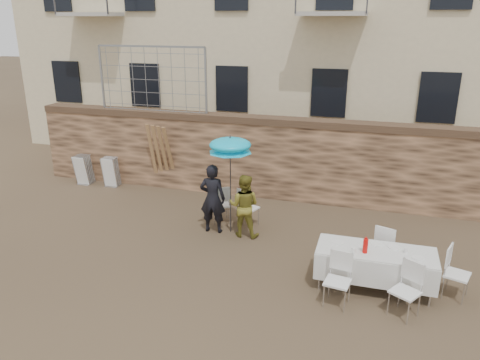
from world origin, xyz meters
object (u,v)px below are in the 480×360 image
(couple_chair_right, at_px, (248,207))
(table_chair_front_right, at_px, (405,291))
(table_chair_back, at_px, (386,247))
(chair_stack_right, at_px, (113,170))
(woman_dress, at_px, (244,206))
(table_chair_front_left, at_px, (338,281))
(umbrella, at_px, (230,148))
(couple_chair_left, at_px, (221,204))
(table_chair_side, at_px, (457,273))
(banquet_table, at_px, (376,252))
(chair_stack_left, at_px, (87,168))
(man_suit, at_px, (213,199))
(soda_bottle, at_px, (365,246))

(couple_chair_right, bearing_deg, table_chair_front_right, 162.82)
(table_chair_back, bearing_deg, chair_stack_right, -0.60)
(woman_dress, height_order, couple_chair_right, woman_dress)
(couple_chair_right, relative_size, table_chair_front_left, 1.00)
(woman_dress, relative_size, umbrella, 0.68)
(couple_chair_left, height_order, table_chair_side, same)
(couple_chair_right, height_order, banquet_table, couple_chair_right)
(chair_stack_right, bearing_deg, banquet_table, -25.56)
(table_chair_front_right, bearing_deg, umbrella, -179.76)
(table_chair_front_right, relative_size, chair_stack_left, 1.04)
(banquet_table, distance_m, table_chair_front_right, 0.94)
(umbrella, relative_size, banquet_table, 1.02)
(woman_dress, xyz_separation_m, chair_stack_left, (-5.57, 2.17, -0.27))
(couple_chair_left, bearing_deg, woman_dress, 114.32)
(banquet_table, xyz_separation_m, table_chair_front_left, (-0.60, -0.75, -0.25))
(table_chair_front_left, bearing_deg, man_suit, 153.21)
(soda_bottle, height_order, chair_stack_left, soda_bottle)
(table_chair_back, height_order, table_chair_side, same)
(table_chair_front_left, height_order, chair_stack_right, table_chair_front_left)
(man_suit, distance_m, soda_bottle, 3.81)
(couple_chair_right, xyz_separation_m, table_chair_front_left, (2.36, -2.75, 0.00))
(table_chair_side, bearing_deg, table_chair_front_left, 131.71)
(chair_stack_right, bearing_deg, woman_dress, -24.93)
(table_chair_side, height_order, chair_stack_right, table_chair_side)
(couple_chair_right, bearing_deg, chair_stack_right, 2.01)
(banquet_table, bearing_deg, chair_stack_left, 156.86)
(couple_chair_left, height_order, soda_bottle, soda_bottle)
(banquet_table, distance_m, soda_bottle, 0.30)
(couple_chair_right, distance_m, table_chair_front_right, 4.42)
(banquet_table, height_order, table_chair_front_left, table_chair_front_left)
(woman_dress, bearing_deg, chair_stack_left, -22.09)
(table_chair_front_right, bearing_deg, woman_dress, 178.86)
(banquet_table, distance_m, chair_stack_right, 8.40)
(table_chair_front_right, bearing_deg, table_chair_side, 75.10)
(table_chair_back, bearing_deg, table_chair_front_right, 120.31)
(couple_chair_left, bearing_deg, table_chair_front_left, 108.58)
(umbrella, height_order, couple_chair_left, umbrella)
(umbrella, relative_size, table_chair_front_right, 2.23)
(table_chair_front_left, bearing_deg, umbrella, 148.08)
(banquet_table, relative_size, table_chair_side, 2.19)
(couple_chair_left, bearing_deg, couple_chair_right, 150.57)
(table_chair_front_left, height_order, chair_stack_left, table_chair_front_left)
(table_chair_front_left, distance_m, table_chair_front_right, 1.10)
(umbrella, bearing_deg, soda_bottle, -29.12)
(couple_chair_left, distance_m, table_chair_back, 4.04)
(couple_chair_left, xyz_separation_m, table_chair_back, (3.86, -1.20, 0.00))
(man_suit, bearing_deg, banquet_table, 153.52)
(banquet_table, bearing_deg, table_chair_side, 4.09)
(umbrella, xyz_separation_m, soda_bottle, (3.06, -1.70, -1.12))
(table_chair_front_right, height_order, table_chair_side, same)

